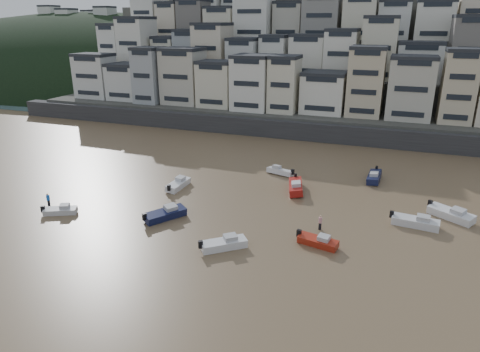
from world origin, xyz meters
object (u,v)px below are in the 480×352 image
at_px(boat_e, 296,185).
at_px(boat_f, 178,183).
at_px(person_blue, 48,200).
at_px(boat_d, 416,220).
at_px(boat_j, 60,210).
at_px(boat_c, 165,213).
at_px(boat_i, 374,176).
at_px(boat_a, 224,242).
at_px(boat_b, 318,240).
at_px(person_pink, 320,222).
at_px(boat_h, 280,170).
at_px(boat_g, 451,213).

height_order(boat_e, boat_f, boat_e).
distance_m(boat_e, person_blue, 32.48).
height_order(boat_d, boat_j, boat_d).
distance_m(boat_c, boat_f, 10.01).
relative_size(boat_i, boat_j, 1.33).
bearing_deg(boat_a, boat_j, 138.13).
bearing_deg(boat_i, person_blue, -55.21).
xyz_separation_m(boat_a, boat_f, (-12.55, 13.55, 0.01)).
xyz_separation_m(boat_c, boat_f, (-3.31, 9.45, -0.04)).
distance_m(boat_b, person_pink, 3.83).
xyz_separation_m(boat_e, boat_h, (-3.86, 5.90, -0.20)).
bearing_deg(person_pink, boat_e, 116.77).
bearing_deg(boat_b, boat_e, 124.52).
bearing_deg(boat_f, boat_g, -85.01).
bearing_deg(person_pink, boat_d, 24.48).
relative_size(boat_a, boat_f, 0.99).
height_order(boat_c, person_pink, person_pink).
xyz_separation_m(boat_h, boat_i, (13.76, 2.21, 0.14)).
distance_m(boat_j, person_pink, 31.24).
distance_m(boat_d, boat_g, 5.35).
xyz_separation_m(boat_e, boat_j, (-25.20, -17.37, -0.25)).
bearing_deg(person_blue, boat_g, 16.09).
distance_m(boat_d, boat_i, 14.98).
bearing_deg(boat_a, boat_d, -6.24).
distance_m(person_blue, person_pink, 34.00).
xyz_separation_m(boat_b, person_pink, (-0.47, 3.80, 0.24)).
bearing_deg(boat_b, boat_j, -161.65).
height_order(boat_i, person_pink, person_pink).
height_order(boat_g, person_pink, person_pink).
height_order(boat_a, boat_f, boat_f).
xyz_separation_m(boat_a, boat_j, (-21.92, 0.81, -0.13)).
xyz_separation_m(boat_e, boat_f, (-15.83, -4.64, -0.11)).
relative_size(boat_b, boat_d, 0.82).
xyz_separation_m(boat_i, person_blue, (-38.18, -24.10, 0.10)).
bearing_deg(boat_c, boat_a, -81.73).
distance_m(boat_h, boat_j, 31.58).
relative_size(person_blue, person_pink, 1.00).
bearing_deg(boat_f, boat_h, -47.55).
relative_size(boat_h, person_pink, 2.64).
distance_m(boat_e, boat_f, 16.49).
xyz_separation_m(boat_b, boat_h, (-9.60, 20.13, -0.01)).
xyz_separation_m(boat_d, boat_f, (-31.22, 1.19, -0.05)).
bearing_deg(boat_g, boat_a, -111.74).
bearing_deg(boat_f, person_blue, 133.44).
bearing_deg(boat_g, boat_f, -142.99).
xyz_separation_m(boat_f, boat_h, (11.97, 10.54, -0.09)).
bearing_deg(boat_a, boat_i, 23.63).
relative_size(boat_c, boat_j, 1.32).
xyz_separation_m(boat_j, person_blue, (-3.08, 1.39, 0.29)).
bearing_deg(boat_d, boat_g, 48.25).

